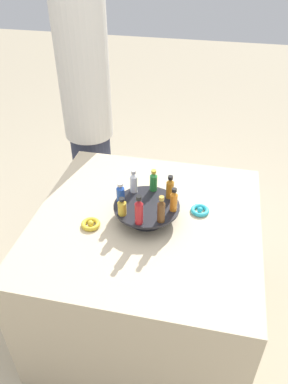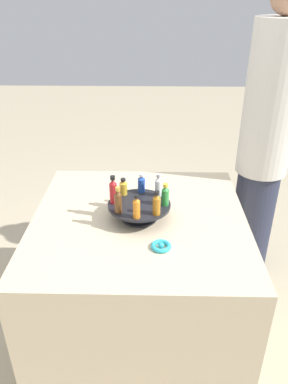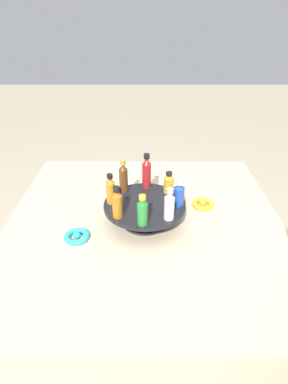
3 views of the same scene
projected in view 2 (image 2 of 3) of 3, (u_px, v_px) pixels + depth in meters
The scene contains 14 objects.
ground_plane at pixel (140, 323), 2.19m from camera, with size 12.00×12.00×0.00m, color tan.
party_table at pixel (140, 275), 2.02m from camera, with size 1.05×1.05×0.73m.
display_stand at pixel (139, 208), 1.82m from camera, with size 0.30×0.30×0.08m.
bottle_amber at pixel (157, 204), 1.69m from camera, with size 0.04×0.04×0.12m.
bottle_green at pixel (165, 195), 1.77m from camera, with size 0.04×0.04×0.11m.
bottle_clear at pixel (158, 186), 1.85m from camera, with size 0.03×0.03×0.12m.
bottle_blue at pixel (141, 183), 1.89m from camera, with size 0.04×0.04×0.10m.
bottle_gold at pixel (123, 187), 1.87m from camera, with size 0.04×0.04×0.09m.
bottle_red at pixel (113, 191), 1.78m from camera, with size 0.04×0.04×0.14m.
bottle_brown at pixel (118, 201), 1.70m from camera, with size 0.03×0.03×0.13m.
bottle_orange at pixel (137, 207), 1.67m from camera, with size 0.03×0.03×0.12m.
ribbon_bow_teal at pixel (161, 246), 1.63m from camera, with size 0.09×0.09×0.03m.
ribbon_bow_gold at pixel (122, 192), 2.05m from camera, with size 0.09×0.09×0.03m.
person_figure at pixel (264, 147), 2.21m from camera, with size 0.30×0.30×1.78m.
Camera 2 is at (-0.06, 1.55, 1.73)m, focal length 35.00 mm.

